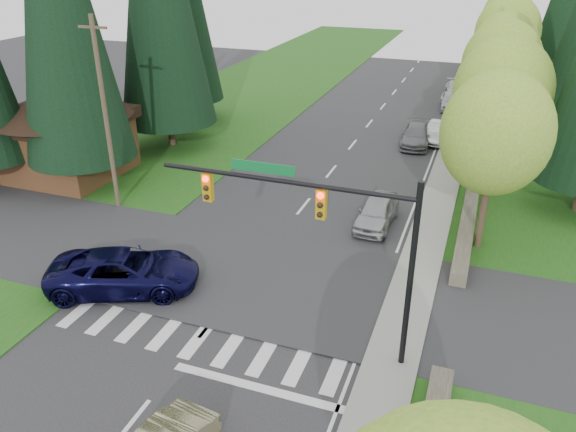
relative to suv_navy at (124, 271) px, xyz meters
The scene contains 24 objects.
ground 6.92m from the suv_navy, 50.27° to the right, with size 120.00×120.00×0.00m, color #28282B.
grass_east 22.80m from the suv_navy, 40.24° to the left, with size 14.00×110.00×0.06m, color #195316.
grass_west 17.07m from the suv_navy, 120.33° to the left, with size 14.00×110.00×0.06m, color #195316.
cross_street 5.23m from the suv_navy, 31.75° to the left, with size 120.00×8.00×0.10m, color #28282B.
sidewalk_east 20.19m from the suv_navy, 55.97° to the left, with size 1.80×80.00×0.13m, color gray.
curb_east 19.73m from the suv_navy, 58.01° to the left, with size 0.20×80.00×0.13m, color gray.
stone_wall_north 27.93m from the suv_navy, 62.27° to the left, with size 0.70×40.00×0.70m, color #4C4438.
traffic_signal 9.72m from the suv_navy, ahead, with size 8.70×0.37×6.80m.
brown_building 14.57m from the suv_navy, 137.51° to the left, with size 8.40×8.40×5.40m.
utility_pole 9.47m from the suv_navy, 127.26° to the left, with size 1.60×0.24×10.00m.
decid_tree_0 16.83m from the suv_navy, 32.68° to the left, with size 4.80×4.80×8.37m.
decid_tree_1 21.42m from the suv_navy, 48.94° to the left, with size 5.20×5.20×8.80m.
decid_tree_2 26.91m from the suv_navy, 59.30° to the left, with size 5.00×5.00×8.82m.
decid_tree_3 33.03m from the suv_navy, 65.42° to the left, with size 5.00×5.00×8.55m.
decid_tree_4 39.53m from the suv_navy, 69.55° to the left, with size 5.40×5.40×9.18m.
decid_tree_5 45.99m from the suv_navy, 72.85° to the left, with size 4.80×4.80×8.30m.
decid_tree_6 52.75m from the suv_navy, 75.00° to the left, with size 5.20×5.20×8.86m.
conifer_w_b 19.40m from the suv_navy, 132.39° to the left, with size 5.44×5.44×17.80m.
suv_navy is the anchor object (origin of this frame).
parked_car_a 12.72m from the suv_navy, 47.52° to the left, with size 1.72×4.28×1.46m, color #A4A4A9.
parked_car_b 24.31m from the suv_navy, 69.31° to the left, with size 1.90×4.67×1.35m, color slate.
parked_car_c 26.08m from the suv_navy, 67.47° to the left, with size 1.46×4.19×1.38m, color silver.
parked_car_d 34.82m from the suv_navy, 73.33° to the left, with size 1.68×4.19×1.43m, color silver.
parked_car_e 39.50m from the suv_navy, 75.35° to the left, with size 1.78×4.37×1.27m, color #B6B6BB.
Camera 1 is at (8.68, -10.95, 13.07)m, focal length 35.00 mm.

